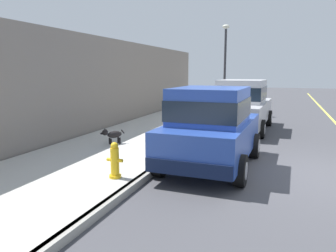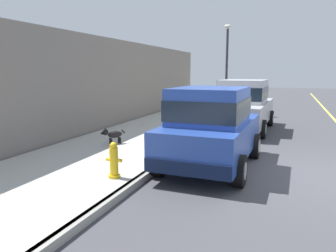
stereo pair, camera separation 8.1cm
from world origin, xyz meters
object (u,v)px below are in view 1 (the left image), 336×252
Objects in this scene: dog_black at (112,134)px; street_lamp at (225,58)px; car_blue_hatchback at (211,126)px; fire_hydrant at (115,161)px; car_silver_sedan at (242,105)px.

dog_black is 0.14× the size of street_lamp.
car_blue_hatchback is 2.43m from fire_hydrant.
car_blue_hatchback is at bearing -15.18° from dog_black.
dog_black is at bearing 164.82° from car_blue_hatchback.
car_blue_hatchback is at bearing -81.55° from street_lamp.
fire_hydrant is at bearing -59.68° from dog_black.
car_silver_sedan is (0.03, 5.26, 0.01)m from car_blue_hatchback.
car_silver_sedan is 6.43× the size of fire_hydrant.
fire_hydrant is (-1.53, -1.82, -0.50)m from car_blue_hatchback.
car_silver_sedan is 4.99m from street_lamp.
car_blue_hatchback is 0.82× the size of car_silver_sedan.
street_lamp is (1.65, 8.80, 2.48)m from dog_black.
dog_black is at bearing -125.16° from car_silver_sedan.
dog_black is (-3.12, -4.43, -0.55)m from car_silver_sedan.
car_silver_sedan is at bearing 54.84° from dog_black.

